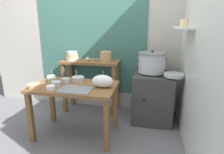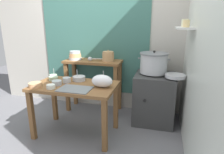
{
  "view_description": "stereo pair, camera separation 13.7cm",
  "coord_description": "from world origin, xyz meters",
  "px_view_note": "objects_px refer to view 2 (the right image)",
  "views": [
    {
      "loc": [
        0.89,
        -2.2,
        1.52
      ],
      "look_at": [
        0.39,
        0.2,
        0.82
      ],
      "focal_mm": 30.93,
      "sensor_mm": 36.0,
      "label": 1
    },
    {
      "loc": [
        1.02,
        -2.17,
        1.52
      ],
      "look_at": [
        0.39,
        0.2,
        0.82
      ],
      "focal_mm": 30.93,
      "sensor_mm": 36.0,
      "label": 2
    }
  ],
  "objects_px": {
    "steamer_pot": "(154,63)",
    "prep_bowl_3": "(51,86)",
    "ladle": "(91,59)",
    "prep_bowl_7": "(102,80)",
    "prep_bowl_1": "(57,83)",
    "prep_bowl_6": "(53,76)",
    "prep_table": "(75,93)",
    "prep_bowl_4": "(35,85)",
    "prep_bowl_5": "(67,80)",
    "plastic_bag": "(102,81)",
    "prep_bowl_2": "(53,78)",
    "prep_bowl_0": "(79,78)",
    "back_shelf_table": "(93,73)",
    "clay_pot": "(108,56)",
    "bowl_stack_enamel": "(75,56)",
    "wide_pan": "(175,76)",
    "stove_block": "(154,98)",
    "serving_tray": "(75,89)"
  },
  "relations": [
    {
      "from": "prep_bowl_4",
      "to": "prep_bowl_5",
      "type": "xyz_separation_m",
      "value": [
        0.3,
        0.28,
        0.01
      ]
    },
    {
      "from": "back_shelf_table",
      "to": "prep_bowl_2",
      "type": "relative_size",
      "value": 7.51
    },
    {
      "from": "ladle",
      "to": "prep_bowl_1",
      "type": "height_order",
      "value": "ladle"
    },
    {
      "from": "prep_bowl_1",
      "to": "prep_bowl_7",
      "type": "height_order",
      "value": "prep_bowl_7"
    },
    {
      "from": "prep_bowl_2",
      "to": "prep_bowl_1",
      "type": "bearing_deg",
      "value": -48.27
    },
    {
      "from": "prep_table",
      "to": "plastic_bag",
      "type": "height_order",
      "value": "plastic_bag"
    },
    {
      "from": "steamer_pot",
      "to": "ladle",
      "type": "xyz_separation_m",
      "value": [
        -1.02,
        0.05,
        0.0
      ]
    },
    {
      "from": "clay_pot",
      "to": "prep_bowl_4",
      "type": "bearing_deg",
      "value": -124.58
    },
    {
      "from": "back_shelf_table",
      "to": "plastic_bag",
      "type": "bearing_deg",
      "value": -62.36
    },
    {
      "from": "steamer_pot",
      "to": "prep_bowl_3",
      "type": "xyz_separation_m",
      "value": [
        -1.2,
        -0.89,
        -0.18
      ]
    },
    {
      "from": "prep_bowl_0",
      "to": "prep_bowl_1",
      "type": "height_order",
      "value": "prep_bowl_0"
    },
    {
      "from": "bowl_stack_enamel",
      "to": "prep_bowl_3",
      "type": "distance_m",
      "value": 1.01
    },
    {
      "from": "prep_table",
      "to": "prep_bowl_4",
      "type": "distance_m",
      "value": 0.51
    },
    {
      "from": "prep_bowl_0",
      "to": "prep_bowl_1",
      "type": "bearing_deg",
      "value": -128.09
    },
    {
      "from": "prep_bowl_7",
      "to": "back_shelf_table",
      "type": "bearing_deg",
      "value": 121.22
    },
    {
      "from": "prep_bowl_6",
      "to": "prep_bowl_2",
      "type": "bearing_deg",
      "value": -58.0
    },
    {
      "from": "prep_bowl_5",
      "to": "prep_bowl_6",
      "type": "xyz_separation_m",
      "value": [
        -0.31,
        0.16,
        -0.01
      ]
    },
    {
      "from": "serving_tray",
      "to": "prep_bowl_0",
      "type": "relative_size",
      "value": 2.26
    },
    {
      "from": "back_shelf_table",
      "to": "bowl_stack_enamel",
      "type": "bearing_deg",
      "value": -175.84
    },
    {
      "from": "wide_pan",
      "to": "prep_bowl_5",
      "type": "distance_m",
      "value": 1.5
    },
    {
      "from": "prep_bowl_2",
      "to": "prep_bowl_4",
      "type": "height_order",
      "value": "prep_bowl_2"
    },
    {
      "from": "clay_pot",
      "to": "ladle",
      "type": "distance_m",
      "value": 0.3
    },
    {
      "from": "steamer_pot",
      "to": "prep_bowl_1",
      "type": "relative_size",
      "value": 3.68
    },
    {
      "from": "prep_bowl_6",
      "to": "prep_bowl_7",
      "type": "relative_size",
      "value": 0.87
    },
    {
      "from": "ladle",
      "to": "prep_bowl_0",
      "type": "bearing_deg",
      "value": -87.47
    },
    {
      "from": "ladle",
      "to": "prep_bowl_2",
      "type": "relative_size",
      "value": 1.97
    },
    {
      "from": "clay_pot",
      "to": "plastic_bag",
      "type": "height_order",
      "value": "clay_pot"
    },
    {
      "from": "prep_bowl_1",
      "to": "prep_bowl_6",
      "type": "height_order",
      "value": "prep_bowl_6"
    },
    {
      "from": "ladle",
      "to": "prep_bowl_7",
      "type": "height_order",
      "value": "ladle"
    },
    {
      "from": "prep_table",
      "to": "prep_bowl_7",
      "type": "distance_m",
      "value": 0.41
    },
    {
      "from": "ladle",
      "to": "prep_bowl_1",
      "type": "relative_size",
      "value": 1.98
    },
    {
      "from": "plastic_bag",
      "to": "back_shelf_table",
      "type": "bearing_deg",
      "value": 117.64
    },
    {
      "from": "prep_table",
      "to": "prep_bowl_3",
      "type": "distance_m",
      "value": 0.34
    },
    {
      "from": "prep_bowl_6",
      "to": "steamer_pot",
      "type": "bearing_deg",
      "value": 17.26
    },
    {
      "from": "prep_bowl_2",
      "to": "prep_bowl_6",
      "type": "distance_m",
      "value": 0.14
    },
    {
      "from": "bowl_stack_enamel",
      "to": "ladle",
      "type": "distance_m",
      "value": 0.3
    },
    {
      "from": "prep_bowl_0",
      "to": "prep_bowl_4",
      "type": "height_order",
      "value": "prep_bowl_0"
    },
    {
      "from": "prep_bowl_0",
      "to": "prep_bowl_4",
      "type": "bearing_deg",
      "value": -136.54
    },
    {
      "from": "prep_bowl_5",
      "to": "ladle",
      "type": "bearing_deg",
      "value": 81.1
    },
    {
      "from": "prep_table",
      "to": "prep_bowl_0",
      "type": "distance_m",
      "value": 0.24
    },
    {
      "from": "steamer_pot",
      "to": "bowl_stack_enamel",
      "type": "xyz_separation_m",
      "value": [
        -1.32,
        0.09,
        0.04
      ]
    },
    {
      "from": "wide_pan",
      "to": "prep_bowl_5",
      "type": "relative_size",
      "value": 2.56
    },
    {
      "from": "clay_pot",
      "to": "prep_bowl_5",
      "type": "bearing_deg",
      "value": -118.4
    },
    {
      "from": "back_shelf_table",
      "to": "prep_bowl_3",
      "type": "distance_m",
      "value": 1.02
    },
    {
      "from": "prep_bowl_1",
      "to": "prep_bowl_2",
      "type": "relative_size",
      "value": 1.0
    },
    {
      "from": "stove_block",
      "to": "prep_bowl_2",
      "type": "xyz_separation_m",
      "value": [
        -1.4,
        -0.54,
        0.37
      ]
    },
    {
      "from": "bowl_stack_enamel",
      "to": "plastic_bag",
      "type": "distance_m",
      "value": 1.06
    },
    {
      "from": "wide_pan",
      "to": "prep_bowl_2",
      "type": "bearing_deg",
      "value": -167.31
    },
    {
      "from": "clay_pot",
      "to": "prep_bowl_3",
      "type": "bearing_deg",
      "value": -114.54
    },
    {
      "from": "prep_bowl_2",
      "to": "serving_tray",
      "type": "bearing_deg",
      "value": -31.16
    }
  ]
}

